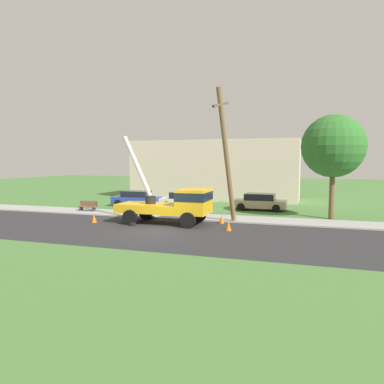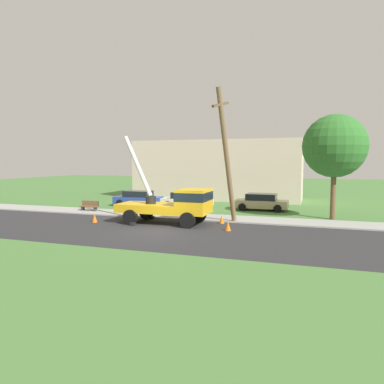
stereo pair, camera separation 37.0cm
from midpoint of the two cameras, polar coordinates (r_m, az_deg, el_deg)
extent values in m
plane|color=#477538|center=(32.54, 2.44, -2.43)|extent=(120.00, 120.00, 0.00)
cube|color=#2B2B2D|center=(21.36, -6.25, -6.31)|extent=(80.00, 8.84, 0.01)
cube|color=#9E9E99|center=(26.71, -1.10, -3.92)|extent=(80.00, 2.85, 0.10)
cube|color=gold|center=(24.40, -7.08, -2.49)|extent=(4.32, 2.43, 0.55)
cube|color=gold|center=(23.23, -0.12, -1.52)|extent=(1.92, 2.41, 1.60)
cube|color=#19232D|center=(23.19, -0.12, -0.66)|extent=(1.94, 2.43, 0.56)
cylinder|color=black|center=(24.33, -7.05, -1.27)|extent=(0.70, 0.70, 0.50)
cylinder|color=silver|center=(25.33, -9.13, 4.16)|extent=(2.90, 1.64, 4.26)
cube|color=black|center=(23.51, -9.87, -5.09)|extent=(0.30, 0.30, 0.20)
cube|color=black|center=(26.08, -6.94, -4.06)|extent=(0.30, 0.30, 0.20)
cylinder|color=black|center=(22.25, -1.16, -4.53)|extent=(1.00, 0.30, 1.00)
cylinder|color=black|center=(24.51, 0.64, -3.66)|extent=(1.00, 0.30, 1.00)
cylinder|color=black|center=(23.81, -10.27, -3.99)|extent=(1.00, 0.30, 1.00)
cylinder|color=black|center=(25.93, -7.80, -3.23)|extent=(1.00, 0.30, 1.00)
cylinder|color=brown|center=(23.45, 5.11, 5.42)|extent=(1.05, 2.46, 8.81)
cube|color=brown|center=(23.01, 4.11, 13.74)|extent=(0.69, 1.75, 0.59)
cone|color=orange|center=(21.65, 5.35, -5.41)|extent=(0.36, 0.36, 0.56)
cone|color=orange|center=(25.28, -15.76, -4.08)|extent=(0.36, 0.36, 0.56)
cone|color=orange|center=(24.10, 4.30, -4.35)|extent=(0.36, 0.36, 0.56)
cube|color=#263F99|center=(33.74, -9.16, -1.28)|extent=(4.48, 2.01, 0.65)
cube|color=black|center=(33.68, -9.17, -0.27)|extent=(2.54, 1.78, 0.55)
cylinder|color=black|center=(32.37, -7.46, -1.93)|extent=(0.64, 0.22, 0.64)
cylinder|color=black|center=(34.03, -6.30, -1.59)|extent=(0.64, 0.22, 0.64)
cylinder|color=black|center=(33.58, -12.05, -1.75)|extent=(0.64, 0.22, 0.64)
cylinder|color=black|center=(35.19, -10.71, -1.43)|extent=(0.64, 0.22, 0.64)
cube|color=silver|center=(31.81, -1.39, -1.60)|extent=(4.49, 2.03, 0.65)
cube|color=black|center=(31.75, -1.40, -0.52)|extent=(2.55, 1.78, 0.55)
cylinder|color=black|center=(30.48, 0.49, -2.31)|extent=(0.64, 0.22, 0.64)
cylinder|color=black|center=(32.16, 1.61, -1.94)|extent=(0.64, 0.22, 0.64)
cylinder|color=black|center=(31.60, -4.45, -2.07)|extent=(0.64, 0.22, 0.64)
cylinder|color=black|center=(33.23, -3.12, -1.72)|extent=(0.64, 0.22, 0.64)
cube|color=tan|center=(30.98, 10.41, -1.85)|extent=(4.43, 1.87, 0.65)
cube|color=black|center=(30.92, 10.43, -0.75)|extent=(2.49, 1.70, 0.55)
cylinder|color=black|center=(29.95, 12.90, -2.57)|extent=(0.64, 0.22, 0.64)
cylinder|color=black|center=(31.72, 13.25, -2.16)|extent=(0.64, 0.22, 0.64)
cylinder|color=black|center=(30.38, 7.45, -2.38)|extent=(0.64, 0.22, 0.64)
cylinder|color=black|center=(32.13, 8.08, -1.99)|extent=(0.64, 0.22, 0.64)
cube|color=brown|center=(30.58, -16.68, -2.25)|extent=(1.60, 0.44, 0.06)
cube|color=brown|center=(30.71, -16.48, -1.75)|extent=(1.60, 0.06, 0.40)
cube|color=#333338|center=(30.95, -17.58, -2.61)|extent=(0.10, 0.40, 0.45)
cube|color=#333338|center=(30.27, -15.73, -2.73)|extent=(0.10, 0.40, 0.45)
cylinder|color=brown|center=(27.46, 21.06, 1.01)|extent=(0.36, 0.36, 4.88)
sphere|color=#2D6B28|center=(27.43, 21.24, 6.83)|extent=(4.46, 4.46, 4.46)
cube|color=beige|center=(39.76, 3.45, 3.53)|extent=(18.00, 6.00, 6.40)
camera|label=1|loc=(0.18, -90.45, -0.04)|focal=33.47mm
camera|label=2|loc=(0.18, 89.55, 0.04)|focal=33.47mm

